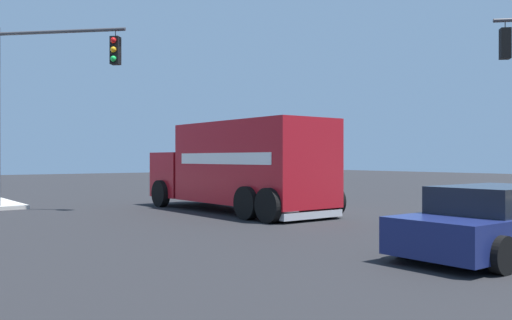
% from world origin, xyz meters
% --- Properties ---
extents(ground_plane, '(100.00, 100.00, 0.00)m').
position_xyz_m(ground_plane, '(0.00, 0.00, 0.00)').
color(ground_plane, black).
extents(delivery_truck, '(8.08, 2.86, 3.02)m').
position_xyz_m(delivery_truck, '(1.24, 1.10, 1.56)').
color(delivery_truck, '#AD141E').
rests_on(delivery_truck, ground).
extents(traffic_light_primary, '(3.57, 3.48, 6.34)m').
position_xyz_m(traffic_light_primary, '(5.90, 6.54, 4.33)').
color(traffic_light_primary, '#38383D').
rests_on(traffic_light_primary, sidewalk_corner_far).
extents(sedan_navy, '(2.10, 4.33, 1.31)m').
position_xyz_m(sedan_navy, '(-8.43, 2.10, 0.63)').
color(sedan_navy, navy).
rests_on(sedan_navy, ground).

